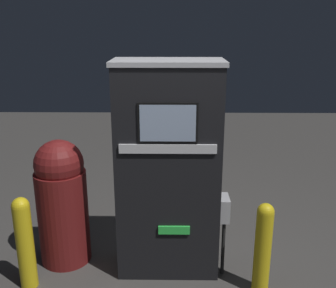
% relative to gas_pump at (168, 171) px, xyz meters
% --- Properties ---
extents(ground_plane, '(14.00, 14.00, 0.00)m').
position_rel_gas_pump_xyz_m(ground_plane, '(-0.00, -0.23, -0.99)').
color(ground_plane, '#423F3D').
extents(gas_pump, '(1.02, 0.51, 1.97)m').
position_rel_gas_pump_xyz_m(gas_pump, '(0.00, 0.00, 0.00)').
color(gas_pump, black).
rests_on(gas_pump, ground_plane).
extents(safety_bollard, '(0.14, 0.14, 0.85)m').
position_rel_gas_pump_xyz_m(safety_bollard, '(0.81, -0.37, -0.54)').
color(safety_bollard, yellow).
rests_on(safety_bollard, ground_plane).
extents(trash_bin, '(0.48, 0.48, 1.24)m').
position_rel_gas_pump_xyz_m(trash_bin, '(-1.02, 0.10, -0.36)').
color(trash_bin, maroon).
rests_on(trash_bin, ground_plane).
extents(safety_bollard_far, '(0.15, 0.15, 0.86)m').
position_rel_gas_pump_xyz_m(safety_bollard_far, '(-1.25, -0.32, -0.53)').
color(safety_bollard_far, yellow).
rests_on(safety_bollard_far, ground_plane).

